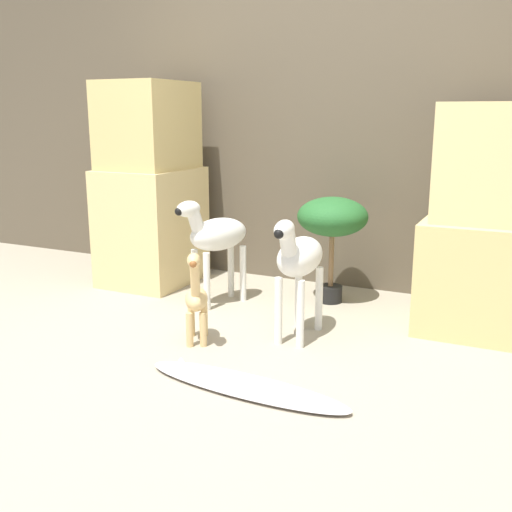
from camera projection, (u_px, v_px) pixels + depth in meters
The scene contains 9 objects.
ground_plane at pixel (210, 362), 2.96m from camera, with size 14.00×14.00×0.00m, color #9E937F.
wall_back at pixel (324, 128), 4.12m from camera, with size 6.40×0.08×2.20m.
rock_pillar_left at pixel (150, 190), 4.22m from camera, with size 0.57×0.67×1.41m.
rock_pillar_right at pixel (478, 230), 3.33m from camera, with size 0.57×0.67×1.25m.
zebra_right at pixel (298, 260), 3.17m from camera, with size 0.21×0.53×0.69m.
zebra_left at pixel (216, 237), 3.76m from camera, with size 0.35×0.54×0.69m.
giraffe_figurine at pixel (196, 298), 3.14m from camera, with size 0.24×0.34×0.53m.
potted_palm_front at pixel (332, 221), 3.78m from camera, with size 0.45×0.45×0.69m.
surfboard at pixel (243, 385), 2.66m from camera, with size 1.02×0.30×0.08m.
Camera 1 is at (1.39, -2.39, 1.20)m, focal length 42.00 mm.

